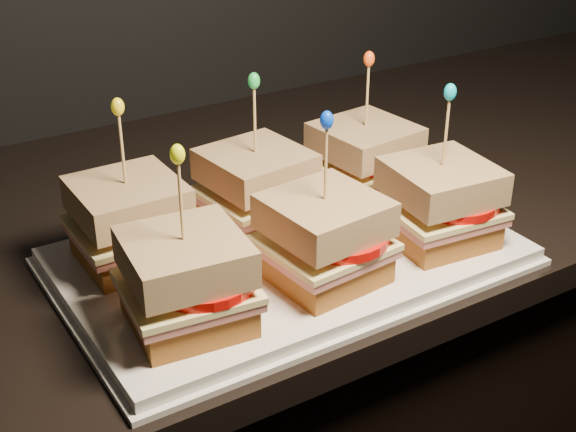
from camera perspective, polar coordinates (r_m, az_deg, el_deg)
granite_slab at (r=0.95m, az=-3.90°, el=0.41°), size 2.64×0.63×0.03m
platter at (r=0.81m, az=0.00°, el=-2.89°), size 0.44×0.27×0.02m
platter_rim at (r=0.81m, az=0.00°, el=-3.26°), size 0.45×0.28×0.01m
sandwich_0_bread_bot at (r=0.79m, az=-11.01°, el=-2.20°), size 0.09×0.09×0.03m
sandwich_0_ham at (r=0.79m, az=-11.12°, el=-1.11°), size 0.10×0.10×0.01m
sandwich_0_cheese at (r=0.78m, az=-11.17°, el=-0.66°), size 0.11×0.10×0.01m
sandwich_0_tomato at (r=0.78m, az=-10.24°, el=-0.14°), size 0.09×0.09×0.01m
sandwich_0_bread_top at (r=0.77m, az=-11.36°, el=1.20°), size 0.10×0.10×0.03m
sandwich_0_pick at (r=0.75m, az=-11.68°, el=4.38°), size 0.00×0.00×0.09m
sandwich_0_frill at (r=0.73m, az=-12.02°, el=7.61°), size 0.01×0.01×0.02m
sandwich_1_bread_bot at (r=0.84m, az=-2.25°, el=0.25°), size 0.10×0.10×0.03m
sandwich_1_ham at (r=0.84m, az=-2.27°, el=1.29°), size 0.11×0.11×0.01m
sandwich_1_cheese at (r=0.83m, az=-2.28°, el=1.72°), size 0.12×0.11×0.01m
sandwich_1_tomato at (r=0.83m, az=-1.36°, el=2.22°), size 0.09×0.09×0.01m
sandwich_1_bread_top at (r=0.82m, az=-2.31°, el=3.51°), size 0.11×0.11×0.03m
sandwich_1_pick at (r=0.80m, az=-2.38°, el=6.53°), size 0.00×0.00×0.09m
sandwich_1_frill at (r=0.79m, az=-2.44°, el=9.58°), size 0.01×0.01×0.02m
sandwich_2_bread_bot at (r=0.91m, az=5.36°, el=2.37°), size 0.10×0.10×0.03m
sandwich_2_ham at (r=0.91m, az=5.41°, el=3.35°), size 0.11×0.11×0.01m
sandwich_2_cheese at (r=0.90m, az=5.43°, el=3.75°), size 0.12×0.11×0.01m
sandwich_2_tomato at (r=0.90m, az=6.29°, el=4.21°), size 0.09×0.09×0.01m
sandwich_2_bread_top at (r=0.89m, az=5.51°, el=5.42°), size 0.11×0.11×0.03m
sandwich_2_pick at (r=0.88m, az=5.65°, el=8.24°), size 0.00×0.00×0.09m
sandwich_2_frill at (r=0.86m, az=5.78°, el=11.06°), size 0.01×0.01×0.02m
sandwich_3_bread_bot at (r=0.69m, az=-7.11°, el=-6.62°), size 0.10×0.10×0.03m
sandwich_3_ham at (r=0.68m, az=-7.19°, el=-5.43°), size 0.11×0.11×0.01m
sandwich_3_cheese at (r=0.68m, az=-7.22°, el=-4.94°), size 0.12×0.11×0.01m
sandwich_3_tomato at (r=0.68m, az=-6.12°, el=-4.36°), size 0.09×0.09×0.01m
sandwich_3_bread_top at (r=0.67m, az=-7.37°, el=-2.87°), size 0.11×0.11×0.03m
sandwich_3_pick at (r=0.64m, az=-7.61°, el=0.69°), size 0.00×0.00×0.09m
sandwich_3_frill at (r=0.62m, az=-7.87°, el=4.37°), size 0.01×0.01×0.02m
sandwich_4_bread_bot at (r=0.75m, az=2.53°, el=-3.50°), size 0.10×0.10×0.03m
sandwich_4_ham at (r=0.74m, az=2.56°, el=-2.37°), size 0.11×0.11×0.01m
sandwich_4_cheese at (r=0.74m, az=2.57°, el=-1.90°), size 0.12×0.11×0.01m
sandwich_4_tomato at (r=0.74m, az=3.62°, el=-1.34°), size 0.09×0.09×0.01m
sandwich_4_bread_top at (r=0.73m, az=2.62°, el=0.06°), size 0.11×0.11×0.03m
sandwich_4_pick at (r=0.70m, az=2.70°, el=3.40°), size 0.00×0.00×0.09m
sandwich_4_frill at (r=0.69m, az=2.78°, el=6.82°), size 0.01×0.01×0.02m
sandwich_5_bread_bot at (r=0.83m, az=10.54°, el=-0.82°), size 0.10×0.10×0.03m
sandwich_5_ham at (r=0.82m, az=10.64°, el=0.24°), size 0.11×0.11×0.01m
sandwich_5_cheese at (r=0.82m, az=10.68°, el=0.67°), size 0.12×0.11×0.01m
sandwich_5_tomato at (r=0.82m, az=11.64°, el=1.18°), size 0.09×0.09×0.01m
sandwich_5_bread_top at (r=0.80m, az=10.86°, el=2.48°), size 0.11×0.11×0.03m
sandwich_5_pick at (r=0.79m, az=11.16°, el=5.54°), size 0.00×0.00×0.09m
sandwich_5_frill at (r=0.77m, az=11.46°, el=8.64°), size 0.01×0.01×0.02m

